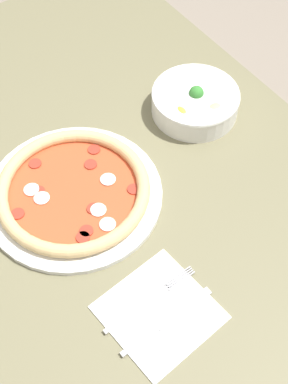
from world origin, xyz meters
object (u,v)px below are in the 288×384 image
at_px(pizza, 73,191).
at_px(bowl, 195,101).
at_px(knife, 163,324).
at_px(fork, 150,300).

height_order(pizza, bowl, bowl).
bearing_deg(knife, pizza, 85.14).
bearing_deg(fork, knife, -99.99).
bearing_deg(pizza, fork, -1.26).
distance_m(bowl, knife, 0.51).
height_order(pizza, fork, pizza).
xyz_separation_m(pizza, bowl, (-0.05, 0.34, 0.02)).
height_order(pizza, knife, pizza).
bearing_deg(bowl, knife, -43.83).
xyz_separation_m(bowl, fork, (0.32, -0.35, -0.03)).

